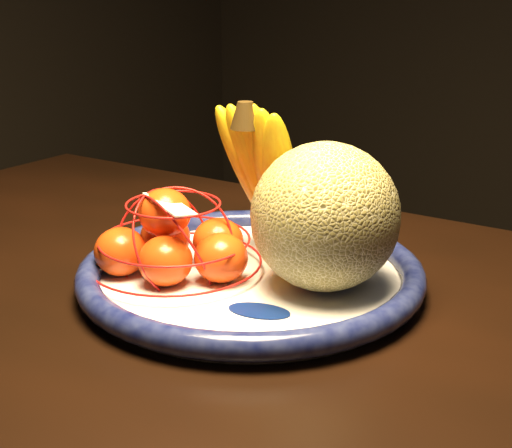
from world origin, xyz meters
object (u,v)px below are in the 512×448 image
Objects in this scene: dining_table at (275,429)px; cantaloupe at (325,217)px; banana_bunch at (267,171)px; mandarin_bag at (176,244)px; fruit_bowl at (251,274)px.

cantaloupe reaches higher than dining_table.
mandarin_bag is at bearing -106.31° from banana_bunch.
fruit_bowl is at bearing -168.69° from cantaloupe.
banana_bunch is 0.14m from mandarin_bag.
fruit_bowl is at bearing 30.78° from mandarin_bag.
banana_bunch is at bearing 111.07° from fruit_bowl.
banana_bunch reaches higher than cantaloupe.
fruit_bowl is 2.46× the size of cantaloupe.
fruit_bowl is at bearing 132.05° from dining_table.
mandarin_bag is at bearing 157.14° from dining_table.
dining_table is at bearing -20.58° from mandarin_bag.
cantaloupe is at bearing 98.70° from dining_table.
banana_bunch is at bearing 124.54° from dining_table.
mandarin_bag is (-0.15, -0.06, -0.04)m from cantaloupe.
dining_table is 6.54× the size of mandarin_bag.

